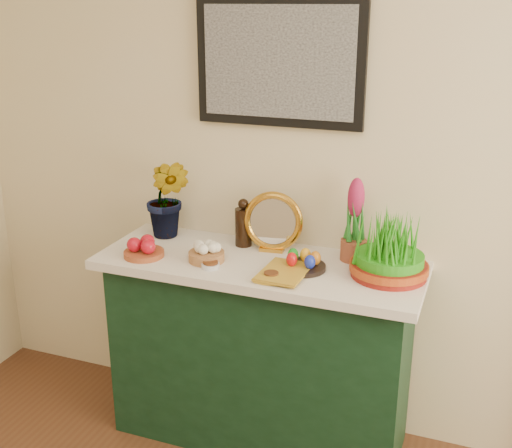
# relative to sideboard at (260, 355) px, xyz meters

# --- Properties ---
(room) EXTENTS (4.50, 4.54, 2.72)m
(room) POSITION_rel_sideboard_xyz_m (0.47, -1.89, 1.28)
(room) COLOR #55311D
(room) RESTS_ON ground
(sideboard) EXTENTS (1.30, 0.45, 0.85)m
(sideboard) POSITION_rel_sideboard_xyz_m (0.00, 0.00, 0.00)
(sideboard) COLOR #12321D
(sideboard) RESTS_ON ground
(tablecloth) EXTENTS (1.40, 0.55, 0.04)m
(tablecloth) POSITION_rel_sideboard_xyz_m (0.00, 0.00, 0.45)
(tablecloth) COLOR beige
(tablecloth) RESTS_ON sideboard
(hyacinth_green) EXTENTS (0.26, 0.22, 0.50)m
(hyacinth_green) POSITION_rel_sideboard_xyz_m (-0.50, 0.12, 0.72)
(hyacinth_green) COLOR #237925
(hyacinth_green) RESTS_ON tablecloth
(apple_bowl) EXTENTS (0.19, 0.19, 0.09)m
(apple_bowl) POSITION_rel_sideboard_xyz_m (-0.49, -0.14, 0.50)
(apple_bowl) COLOR #9B4725
(apple_bowl) RESTS_ON tablecloth
(garlic_basket) EXTENTS (0.17, 0.17, 0.09)m
(garlic_basket) POSITION_rel_sideboard_xyz_m (-0.21, -0.09, 0.50)
(garlic_basket) COLOR #AE7846
(garlic_basket) RESTS_ON tablecloth
(vinegar_cruet) EXTENTS (0.08, 0.08, 0.22)m
(vinegar_cruet) POSITION_rel_sideboard_xyz_m (-0.13, 0.14, 0.56)
(vinegar_cruet) COLOR black
(vinegar_cruet) RESTS_ON tablecloth
(mirror) EXTENTS (0.27, 0.09, 0.27)m
(mirror) POSITION_rel_sideboard_xyz_m (0.01, 0.13, 0.59)
(mirror) COLOR gold
(mirror) RESTS_ON tablecloth
(book) EXTENTS (0.18, 0.25, 0.03)m
(book) POSITION_rel_sideboard_xyz_m (0.06, -0.12, 0.48)
(book) COLOR #BC8F25
(book) RESTS_ON tablecloth
(spice_dish_left) EXTENTS (0.08, 0.08, 0.03)m
(spice_dish_left) POSITION_rel_sideboard_xyz_m (-0.16, -0.15, 0.48)
(spice_dish_left) COLOR silver
(spice_dish_left) RESTS_ON tablecloth
(spice_dish_right) EXTENTS (0.07, 0.07, 0.03)m
(spice_dish_right) POSITION_rel_sideboard_xyz_m (0.11, -0.17, 0.48)
(spice_dish_right) COLOR silver
(spice_dish_right) RESTS_ON tablecloth
(egg_plate) EXTENTS (0.22, 0.22, 0.08)m
(egg_plate) POSITION_rel_sideboard_xyz_m (0.20, -0.03, 0.49)
(egg_plate) COLOR black
(egg_plate) RESTS_ON tablecloth
(hyacinth_pink) EXTENTS (0.11, 0.11, 0.36)m
(hyacinth_pink) POSITION_rel_sideboard_xyz_m (0.37, 0.14, 0.63)
(hyacinth_pink) COLOR brown
(hyacinth_pink) RESTS_ON tablecloth
(wheatgrass_sabzeh) EXTENTS (0.32, 0.32, 0.26)m
(wheatgrass_sabzeh) POSITION_rel_sideboard_xyz_m (0.54, 0.03, 0.58)
(wheatgrass_sabzeh) COLOR maroon
(wheatgrass_sabzeh) RESTS_ON tablecloth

